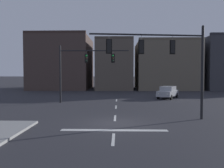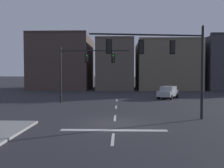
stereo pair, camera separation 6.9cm
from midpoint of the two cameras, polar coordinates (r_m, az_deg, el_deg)
The scene contains 7 objects.
ground_plane at distance 17.04m, azimuth 0.49°, elevation -9.04°, with size 400.00×400.00×0.00m, color #2B2B30.
stop_bar_paint at distance 15.08m, azimuth 0.34°, elevation -10.57°, with size 6.40×0.50×0.01m, color silver.
lane_centreline at distance 19.00m, azimuth 0.60°, elevation -7.81°, with size 0.16×26.40×0.01m.
signal_mast_near_side at distance 18.40m, azimuth 12.37°, elevation 6.50°, with size 8.30×1.34×6.90m.
signal_mast_far_side at distance 28.57m, azimuth -7.27°, elevation 4.61°, with size 7.93×0.38×6.58m.
car_lot_nearside at distance 33.99m, azimuth 12.64°, elevation -1.79°, with size 3.59×4.74×1.61m.
building_row at distance 53.06m, azimuth 9.85°, elevation 4.09°, with size 53.85×13.58×11.24m.
Camera 1 is at (0.28, -16.68, 3.46)m, focal length 39.78 mm.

